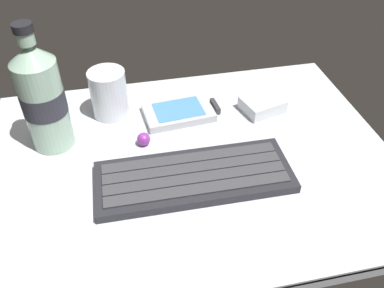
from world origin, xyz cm
name	(u,v)px	position (x,y,z in cm)	size (l,w,h in cm)	color
ground_plane	(192,164)	(0.00, -0.23, -0.99)	(64.00, 48.00, 2.80)	silver
keyboard	(194,177)	(-0.71, -4.82, 0.81)	(29.15, 11.39, 1.70)	#232328
handheld_device	(182,112)	(0.66, 11.51, 0.73)	(13.26, 8.66, 1.50)	#B7BABF
juice_cup	(109,95)	(-11.65, 14.77, 3.91)	(6.40, 6.40, 8.50)	silver
water_bottle	(42,97)	(-21.33, 8.45, 9.01)	(6.73, 6.73, 20.80)	#9EC1A8
charger_block	(262,105)	(15.13, 10.02, 1.20)	(7.00, 5.60, 2.40)	silver
trackball_mouse	(144,139)	(-7.00, 5.00, 1.10)	(2.20, 2.20, 2.20)	purple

